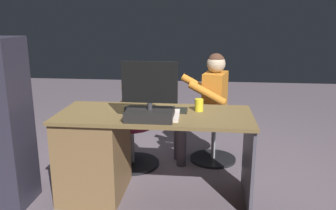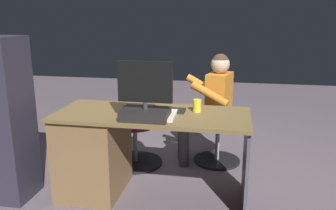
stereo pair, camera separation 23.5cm
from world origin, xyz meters
name	(u,v)px [view 1 (the left image)]	position (x,y,z in m)	size (l,w,h in m)	color
ground_plane	(160,178)	(0.00, 0.00, 0.00)	(10.00, 10.00, 0.00)	#60545D
desk	(107,150)	(0.41, 0.33, 0.39)	(1.56, 0.66, 0.73)	brown
monitor	(150,104)	(0.01, 0.50, 0.85)	(0.42, 0.25, 0.44)	black
keyboard	(161,110)	(-0.05, 0.26, 0.74)	(0.42, 0.14, 0.02)	black
computer_mouse	(128,108)	(0.23, 0.26, 0.75)	(0.06, 0.10, 0.04)	#262325
cup	(199,105)	(-0.35, 0.22, 0.78)	(0.07, 0.07, 0.10)	yellow
tv_remote	(131,110)	(0.21, 0.28, 0.74)	(0.04, 0.15, 0.02)	black
notebook_binder	(165,115)	(-0.09, 0.42, 0.74)	(0.22, 0.30, 0.02)	beige
office_chair_teddy	(132,141)	(0.32, -0.28, 0.25)	(0.55, 0.55, 0.46)	black
teddy_bear	(131,104)	(0.32, -0.29, 0.64)	(0.26, 0.26, 0.38)	tan
visitor_chair	(214,135)	(-0.50, -0.48, 0.28)	(0.48, 0.48, 0.46)	black
person	(207,99)	(-0.42, -0.46, 0.67)	(0.55, 0.55, 1.13)	#C57222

